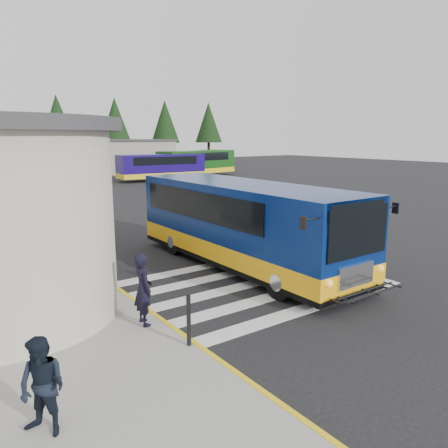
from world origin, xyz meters
TOP-DOWN VIEW (x-y plane):
  - ground at (0.00, 0.00)m, footprint 140.00×140.00m
  - curb_strip at (-4.05, 4.00)m, footprint 0.12×34.00m
  - crosswalk at (-0.50, -0.80)m, footprint 8.00×5.35m
  - depot_building at (6.00, 42.00)m, footprint 26.40×8.40m
  - tree_line at (6.29, 50.00)m, footprint 58.40×4.40m
  - transit_bus at (0.65, 0.90)m, footprint 3.80×10.47m
  - pedestrian_a at (-4.50, -1.86)m, footprint 0.47×0.67m
  - pedestrian_b at (-7.41, -4.58)m, footprint 0.91×0.94m
  - bollard at (-4.20, -3.41)m, footprint 0.09×0.09m
  - far_bus_a at (12.87, 30.33)m, footprint 9.23×3.08m
  - far_bus_b at (18.42, 32.10)m, footprint 10.26×4.71m

SIDE VIEW (x-z plane):
  - ground at x=0.00m, z-range 0.00..0.00m
  - crosswalk at x=-0.50m, z-range 0.00..0.01m
  - curb_strip at x=-4.05m, z-range 0.00..0.16m
  - bollard at x=-4.20m, z-range 0.15..1.31m
  - pedestrian_b at x=-7.41m, z-range 0.15..1.68m
  - pedestrian_a at x=-4.50m, z-range 0.15..1.90m
  - transit_bus at x=0.65m, z-range -0.06..2.88m
  - far_bus_a at x=12.87m, z-range 0.35..2.70m
  - far_bus_b at x=18.42m, z-range 0.38..2.94m
  - depot_building at x=6.00m, z-range 0.01..4.21m
  - tree_line at x=6.29m, z-range 1.77..11.77m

